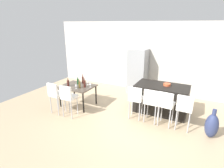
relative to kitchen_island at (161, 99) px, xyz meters
The scene contains 21 objects.
ground_plane 1.11m from the kitchen_island, 115.48° to the right, with size 10.00×10.00×0.00m, color tan.
back_wall 2.10m from the kitchen_island, 103.52° to the left, with size 10.00×0.12×2.90m, color beige.
kitchen_island is the anchor object (origin of this frame).
bar_chair_left 1.06m from the kitchen_island, 124.83° to the right, with size 0.43×0.43×1.05m.
bar_chair_middle 0.88m from the kitchen_island, 97.06° to the right, with size 0.40×0.40×1.05m.
bar_chair_right 0.93m from the kitchen_island, 69.84° to the right, with size 0.43×0.43×1.05m.
bar_chair_far 1.18m from the kitchen_island, 46.86° to the right, with size 0.41×0.41×1.05m.
dining_table 2.87m from the kitchen_island, 162.41° to the right, with size 1.12×0.90×0.74m.
dining_chair_near 3.43m from the kitchen_island, 150.68° to the right, with size 0.42×0.42×1.05m.
dining_chair_far 2.99m from the kitchen_island, 145.88° to the right, with size 0.42×0.42×1.05m.
wine_bottle_middle 3.18m from the kitchen_island, 160.45° to the right, with size 0.08×0.08×0.28m.
wine_bottle_left 2.75m from the kitchen_island, 158.46° to the right, with size 0.07×0.07×0.29m.
wine_bottle_near 2.81m from the kitchen_island, 168.49° to the right, with size 0.07×0.07×0.34m.
wine_bottle_inner 2.94m from the kitchen_island, 165.76° to the right, with size 0.06×0.06×0.28m.
wine_bottle_end 2.60m from the kitchen_island, 160.31° to the right, with size 0.07×0.07×0.32m.
wine_glass_right 2.58m from the kitchen_island, 166.15° to the right, with size 0.07×0.07×0.17m.
wine_glass_far 2.85m from the kitchen_island, 156.85° to the right, with size 0.07×0.07×0.17m.
wine_glass_corner 2.42m from the kitchen_island, 160.91° to the right, with size 0.07×0.07×0.17m.
refrigerator 1.95m from the kitchen_island, 133.93° to the left, with size 0.72×0.68×1.84m, color #939699.
fruit_bowl 0.52m from the kitchen_island, 18.19° to the left, with size 0.23×0.23×0.07m, color #C6512D.
floor_vase 1.72m from the kitchen_island, 30.15° to the right, with size 0.32×0.32×0.79m.
Camera 1 is at (1.47, -4.65, 2.80)m, focal length 28.70 mm.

